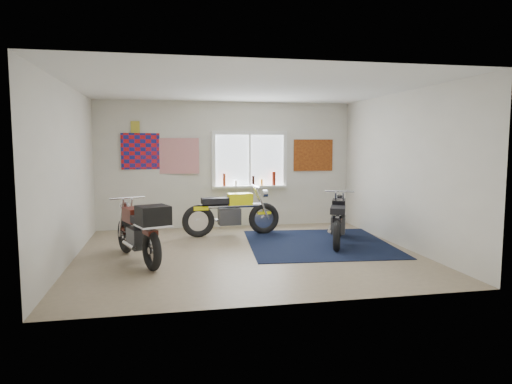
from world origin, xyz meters
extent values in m
plane|color=#9E896B|center=(0.00, 0.00, 0.00)|extent=(5.50, 5.50, 0.00)
plane|color=white|center=(0.00, 0.00, 2.70)|extent=(5.50, 5.50, 0.00)
plane|color=silver|center=(0.00, 2.50, 1.35)|extent=(5.50, 0.00, 5.50)
plane|color=silver|center=(0.00, -2.50, 1.35)|extent=(5.50, 0.00, 5.50)
plane|color=silver|center=(-2.75, 0.00, 1.35)|extent=(0.00, 5.00, 5.00)
plane|color=silver|center=(2.75, 0.00, 1.35)|extent=(0.00, 5.00, 5.00)
cube|color=black|center=(1.39, 0.43, 0.01)|extent=(2.72, 2.81, 0.01)
cube|color=white|center=(0.50, 2.48, 1.45)|extent=(1.50, 0.02, 1.10)
cube|color=white|center=(0.50, 2.47, 2.04)|extent=(1.66, 0.06, 0.08)
cube|color=white|center=(0.50, 2.47, 0.86)|extent=(1.66, 0.06, 0.08)
cube|color=white|center=(-0.29, 2.47, 1.45)|extent=(0.08, 0.06, 1.10)
cube|color=white|center=(1.29, 2.47, 1.45)|extent=(0.08, 0.06, 1.10)
cube|color=white|center=(0.50, 2.47, 1.45)|extent=(0.04, 0.06, 1.10)
cube|color=white|center=(0.50, 2.41, 0.88)|extent=(1.60, 0.16, 0.04)
cylinder|color=maroon|center=(-0.07, 2.40, 1.04)|extent=(0.07, 0.07, 0.28)
cylinder|color=white|center=(0.18, 2.40, 0.96)|extent=(0.06, 0.06, 0.12)
cylinder|color=black|center=(0.57, 2.40, 1.01)|extent=(0.06, 0.06, 0.22)
cylinder|color=orange|center=(0.76, 2.40, 0.97)|extent=(0.05, 0.05, 0.14)
cylinder|color=maroon|center=(1.02, 2.40, 1.05)|extent=(0.09, 0.09, 0.30)
plane|color=red|center=(-1.70, 2.48, 1.65)|extent=(1.00, 0.07, 1.00)
plane|color=red|center=(-1.05, 2.46, 1.55)|extent=(0.90, 0.09, 0.90)
cube|color=gold|center=(-1.90, 2.48, 2.15)|extent=(0.18, 0.02, 0.24)
cube|color=#A54C14|center=(1.95, 2.48, 1.55)|extent=(0.90, 0.03, 0.70)
torus|color=black|center=(0.62, 1.55, 0.31)|extent=(0.64, 0.17, 0.63)
torus|color=black|center=(-0.70, 1.45, 0.31)|extent=(0.64, 0.17, 0.63)
cylinder|color=silver|center=(0.62, 1.55, 0.31)|extent=(0.11, 0.10, 0.10)
cylinder|color=silver|center=(-0.70, 1.45, 0.31)|extent=(0.11, 0.10, 0.10)
cylinder|color=silver|center=(-0.04, 1.50, 0.59)|extent=(1.19, 0.17, 0.09)
cube|color=#333336|center=(-0.09, 1.50, 0.38)|extent=(0.44, 0.29, 0.32)
cylinder|color=silver|center=(-0.10, 1.65, 0.28)|extent=(0.52, 0.10, 0.07)
cube|color=#F6F20C|center=(0.13, 1.51, 0.72)|extent=(0.49, 0.28, 0.23)
cube|color=black|center=(-0.37, 1.48, 0.70)|extent=(0.54, 0.30, 0.11)
cube|color=#F6F20C|center=(-0.65, 1.46, 0.57)|extent=(0.29, 0.17, 0.08)
cube|color=#F6F20C|center=(0.62, 1.55, 0.43)|extent=(0.27, 0.15, 0.05)
cylinder|color=silver|center=(0.45, 1.53, 0.96)|extent=(0.07, 0.59, 0.03)
cylinder|color=silver|center=(0.64, 1.55, 0.81)|extent=(0.10, 0.16, 0.15)
torus|color=black|center=(2.00, 0.97, 0.28)|extent=(0.33, 0.56, 0.56)
torus|color=black|center=(1.50, -0.17, 0.28)|extent=(0.33, 0.56, 0.56)
cylinder|color=silver|center=(2.00, 0.97, 0.28)|extent=(0.12, 0.13, 0.10)
cylinder|color=silver|center=(1.50, -0.17, 0.28)|extent=(0.12, 0.13, 0.10)
cylinder|color=silver|center=(1.75, 0.40, 0.55)|extent=(0.52, 1.06, 0.08)
cube|color=#333336|center=(1.73, 0.36, 0.36)|extent=(0.39, 0.47, 0.30)
cylinder|color=silver|center=(1.60, 0.41, 0.27)|extent=(0.25, 0.47, 0.06)
cube|color=black|center=(1.81, 0.55, 0.68)|extent=(0.39, 0.50, 0.21)
cube|color=black|center=(1.63, 0.11, 0.66)|extent=(0.42, 0.55, 0.11)
cube|color=black|center=(1.52, -0.13, 0.53)|extent=(0.24, 0.30, 0.07)
cube|color=black|center=(2.00, 0.97, 0.38)|extent=(0.21, 0.28, 0.04)
cylinder|color=silver|center=(1.93, 0.82, 0.91)|extent=(0.52, 0.25, 0.03)
cylinder|color=silver|center=(2.00, 0.99, 0.77)|extent=(0.17, 0.14, 0.14)
torus|color=black|center=(-1.98, 0.41, 0.29)|extent=(0.32, 0.60, 0.59)
torus|color=black|center=(-1.52, -0.78, 0.29)|extent=(0.32, 0.60, 0.59)
cylinder|color=silver|center=(-1.98, 0.41, 0.29)|extent=(0.12, 0.13, 0.10)
cylinder|color=silver|center=(-1.52, -0.78, 0.29)|extent=(0.12, 0.13, 0.10)
cylinder|color=silver|center=(-1.75, -0.18, 0.57)|extent=(0.49, 1.11, 0.08)
cube|color=#333336|center=(-1.73, -0.23, 0.37)|extent=(0.39, 0.48, 0.31)
cylinder|color=silver|center=(-1.87, -0.28, 0.27)|extent=(0.24, 0.49, 0.06)
cube|color=#43120A|center=(-1.81, -0.03, 0.70)|extent=(0.39, 0.51, 0.22)
cube|color=black|center=(-1.63, -0.48, 0.68)|extent=(0.42, 0.56, 0.11)
cube|color=#43120A|center=(-1.54, -0.74, 0.55)|extent=(0.24, 0.31, 0.07)
cube|color=#43120A|center=(-1.98, 0.41, 0.40)|extent=(0.21, 0.29, 0.05)
cylinder|color=silver|center=(-1.92, 0.26, 0.93)|extent=(0.54, 0.23, 0.03)
cylinder|color=silver|center=(-1.99, 0.43, 0.79)|extent=(0.17, 0.14, 0.15)
cube|color=black|center=(-1.49, -0.87, 0.81)|extent=(0.52, 0.51, 0.27)
camera|label=1|loc=(-1.30, -7.31, 1.80)|focal=32.00mm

